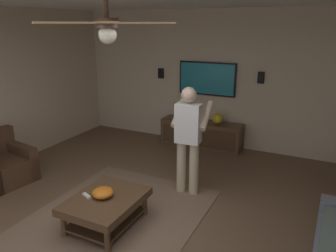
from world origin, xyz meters
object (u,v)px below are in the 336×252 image
person_standing (189,135)px  wall_speaker_right (161,73)px  tv (207,79)px  ceiling_fan (107,26)px  vase_round (218,119)px  remote_white (87,196)px  armchair (1,166)px  remote_black (106,194)px  wall_speaker_left (261,78)px  bowl (103,193)px  coffee_table (106,205)px  media_console (201,134)px

person_standing → wall_speaker_right: 2.76m
tv → ceiling_fan: bearing=6.5°
vase_round → remote_white: bearing=168.8°
person_standing → tv: bearing=8.7°
armchair → tv: bearing=61.6°
tv → person_standing: bearing=13.1°
remote_black → wall_speaker_left: (3.41, -1.20, 1.09)m
bowl → ceiling_fan: ceiling_fan is taller
person_standing → remote_black: bearing=148.5°
remote_black → person_standing: bearing=-72.7°
remote_white → wall_speaker_left: (3.55, -1.39, 1.09)m
remote_white → vase_round: bearing=101.5°
armchair → remote_white: (-0.34, -2.05, 0.13)m
person_standing → wall_speaker_left: size_ratio=7.45×
remote_black → wall_speaker_right: (3.41, 0.96, 1.04)m
armchair → person_standing: size_ratio=0.56×
tv → remote_black: 3.54m
remote_black → vase_round: 3.19m
person_standing → wall_speaker_right: person_standing is taller
remote_white → wall_speaker_right: 3.78m
armchair → bowl: bearing=1.4°
coffee_table → wall_speaker_left: wall_speaker_left is taller
armchair → vase_round: bearing=55.5°
media_console → tv: (0.24, 0.00, 1.14)m
wall_speaker_right → wall_speaker_left: bearing=-90.0°
coffee_table → bowl: size_ratio=3.74×
tv → person_standing: 2.29m
media_console → remote_black: (-3.15, 0.12, 0.14)m
media_console → remote_white: 3.31m
tv → remote_white: size_ratio=8.08×
person_standing → vase_round: 1.96m
tv → bowl: bearing=-1.9°
media_console → person_standing: (-1.94, -0.51, 0.66)m
coffee_table → remote_black: remote_black is taller
vase_round → wall_speaker_left: size_ratio=1.00×
remote_white → vase_round: (3.29, -0.65, 0.25)m
person_standing → remote_white: 1.66m
armchair → person_standing: (1.01, -2.86, 0.65)m
ceiling_fan → wall_speaker_left: bearing=-9.0°
vase_round → wall_speaker_right: wall_speaker_right is taller
coffee_table → tv: size_ratio=0.83×
bowl → vase_round: (3.21, -0.46, 0.20)m
remote_black → ceiling_fan: ceiling_fan is taller
armchair → wall_speaker_right: (3.21, -1.28, 1.17)m
bowl → media_console: bearing=-2.1°
remote_white → remote_black: same height
coffee_table → media_console: media_console is taller
person_standing → ceiling_fan: ceiling_fan is taller
armchair → ceiling_fan: (-0.76, -2.81, 2.18)m
coffee_table → remote_white: 0.27m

